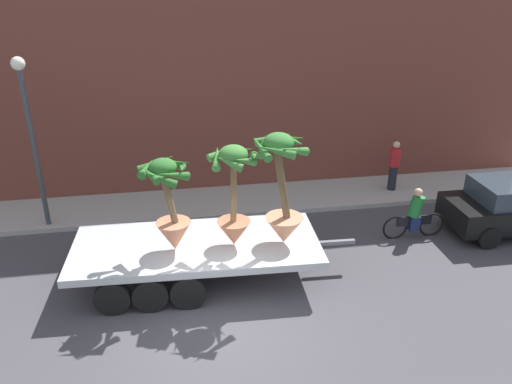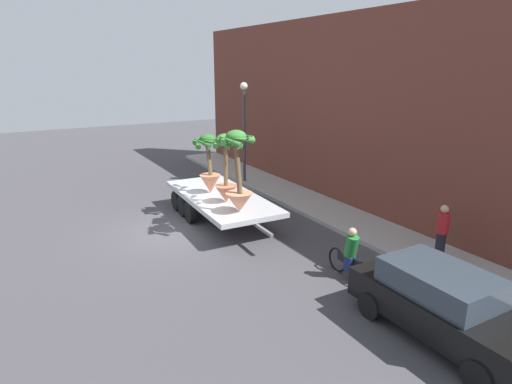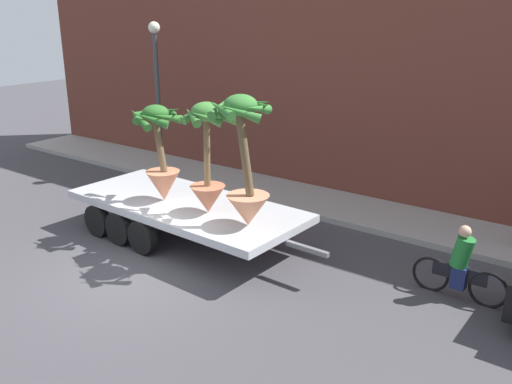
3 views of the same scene
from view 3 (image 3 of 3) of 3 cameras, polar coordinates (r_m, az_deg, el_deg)
The scene contains 9 objects.
ground_plane at distance 12.06m, azimuth -12.56°, elevation -8.32°, with size 60.00×60.00×0.00m, color #423F44.
sidewalk at distance 16.32m, azimuth 3.55°, elevation -0.37°, with size 24.00×2.20×0.15m, color #A39E99.
building_facade at distance 16.96m, azimuth 7.01°, elevation 13.41°, with size 24.00×1.20×7.75m, color brown.
flatbed_trailer at distance 13.41m, azimuth -8.01°, elevation -1.63°, with size 6.97×2.76×0.98m.
potted_palm_rear at distance 12.07m, azimuth -5.03°, elevation 3.45°, with size 1.23×1.19×2.50m.
potted_palm_middle at distance 13.09m, azimuth -9.93°, elevation 3.85°, with size 1.27×1.32×2.28m.
potted_palm_front at distance 11.30m, azimuth -1.17°, elevation 2.79°, with size 1.35×1.43×2.76m.
cyclist at distance 11.29m, azimuth 20.48°, elevation -7.26°, with size 1.84×0.34×1.54m.
street_lamp at distance 17.83m, azimuth -10.25°, elevation 11.42°, with size 0.36×0.36×4.83m.
Camera 3 is at (8.28, -6.92, 5.37)m, focal length 38.50 mm.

